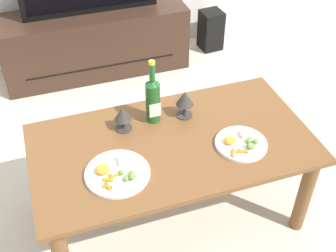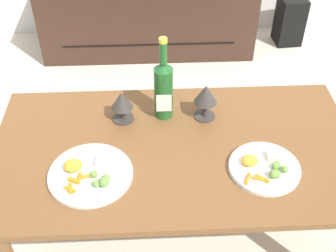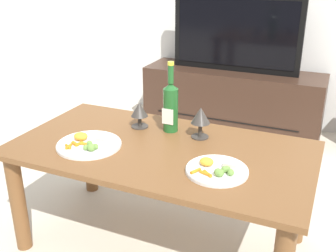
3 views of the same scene
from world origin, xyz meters
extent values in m
plane|color=beige|center=(0.00, 0.00, 0.00)|extent=(6.40, 6.40, 0.00)
cube|color=brown|center=(0.00, 0.00, 0.50)|extent=(1.31, 0.70, 0.03)
cylinder|color=brown|center=(-0.59, -0.29, 0.24)|extent=(0.07, 0.07, 0.49)
cylinder|color=brown|center=(-0.59, 0.29, 0.24)|extent=(0.07, 0.07, 0.49)
cylinder|color=brown|center=(0.59, 0.29, 0.24)|extent=(0.07, 0.07, 0.49)
cube|color=#382319|center=(-0.09, 1.53, 0.24)|extent=(1.37, 0.40, 0.48)
cube|color=black|center=(-0.09, 1.32, 0.15)|extent=(1.10, 0.01, 0.01)
cube|color=black|center=(-0.09, 1.53, 0.77)|extent=(0.97, 0.04, 0.57)
cube|color=black|center=(-0.09, 1.50, 0.77)|extent=(0.89, 0.01, 0.48)
cylinder|color=#1E5923|center=(-0.04, 0.19, 0.62)|extent=(0.07, 0.07, 0.21)
cone|color=#1E5923|center=(-0.04, 0.19, 0.73)|extent=(0.07, 0.07, 0.03)
cylinder|color=#1E5923|center=(-0.04, 0.19, 0.79)|extent=(0.03, 0.03, 0.09)
cylinder|color=yellow|center=(-0.04, 0.19, 0.84)|extent=(0.03, 0.03, 0.02)
cube|color=silver|center=(-0.04, 0.15, 0.60)|extent=(0.06, 0.00, 0.08)
cylinder|color=#38332D|center=(-0.19, 0.17, 0.52)|extent=(0.08, 0.08, 0.01)
cylinder|color=#38332D|center=(-0.19, 0.17, 0.54)|extent=(0.02, 0.02, 0.05)
cone|color=#38332D|center=(-0.19, 0.17, 0.60)|extent=(0.08, 0.08, 0.07)
cylinder|color=#38332D|center=(0.12, 0.17, 0.52)|extent=(0.08, 0.08, 0.01)
cylinder|color=#38332D|center=(0.12, 0.17, 0.55)|extent=(0.02, 0.02, 0.06)
cone|color=#38332D|center=(0.12, 0.17, 0.62)|extent=(0.09, 0.09, 0.07)
cylinder|color=white|center=(-0.29, -0.12, 0.52)|extent=(0.28, 0.28, 0.01)
torus|color=white|center=(-0.29, -0.12, 0.53)|extent=(0.28, 0.28, 0.01)
ellipsoid|color=orange|center=(-0.35, -0.10, 0.54)|extent=(0.06, 0.06, 0.03)
cube|color=beige|center=(-0.24, -0.07, 0.53)|extent=(0.07, 0.06, 0.02)
cylinder|color=orange|center=(-0.30, -0.14, 0.53)|extent=(0.04, 0.02, 0.01)
cylinder|color=orange|center=(-0.32, -0.15, 0.53)|extent=(0.02, 0.04, 0.01)
cylinder|color=orange|center=(-0.34, -0.15, 0.53)|extent=(0.04, 0.03, 0.01)
cylinder|color=orange|center=(-0.34, -0.16, 0.53)|extent=(0.04, 0.03, 0.01)
cylinder|color=orange|center=(-0.35, -0.19, 0.53)|extent=(0.02, 0.04, 0.01)
cylinder|color=orange|center=(-0.35, -0.19, 0.53)|extent=(0.04, 0.03, 0.01)
sphere|color=olive|center=(-0.27, -0.18, 0.54)|extent=(0.02, 0.02, 0.02)
sphere|color=olive|center=(-0.23, -0.15, 0.54)|extent=(0.03, 0.03, 0.03)
sphere|color=olive|center=(-0.28, -0.14, 0.54)|extent=(0.02, 0.02, 0.02)
sphere|color=olive|center=(-0.24, -0.18, 0.54)|extent=(0.03, 0.03, 0.03)
cylinder|color=white|center=(0.29, -0.12, 0.52)|extent=(0.24, 0.24, 0.01)
torus|color=white|center=(0.29, -0.12, 0.53)|extent=(0.24, 0.24, 0.01)
ellipsoid|color=orange|center=(0.24, -0.10, 0.54)|extent=(0.06, 0.05, 0.03)
cube|color=beige|center=(0.33, -0.08, 0.53)|extent=(0.05, 0.04, 0.02)
cylinder|color=orange|center=(0.22, -0.17, 0.53)|extent=(0.03, 0.05, 0.01)
cylinder|color=orange|center=(0.27, -0.18, 0.53)|extent=(0.05, 0.03, 0.01)
cylinder|color=orange|center=(0.27, -0.18, 0.53)|extent=(0.05, 0.04, 0.01)
sphere|color=olive|center=(0.31, -0.17, 0.54)|extent=(0.03, 0.03, 0.03)
sphere|color=olive|center=(0.35, -0.14, 0.54)|extent=(0.03, 0.03, 0.03)
sphere|color=olive|center=(0.32, -0.17, 0.54)|extent=(0.03, 0.03, 0.03)
sphere|color=olive|center=(0.32, -0.13, 0.54)|extent=(0.02, 0.02, 0.02)
sphere|color=olive|center=(0.33, -0.12, 0.54)|extent=(0.02, 0.02, 0.02)
camera|label=1|loc=(-0.50, -1.41, 1.87)|focal=46.56mm
camera|label=2|loc=(-0.08, -1.12, 1.60)|focal=47.12mm
camera|label=3|loc=(0.67, -1.45, 1.27)|focal=43.16mm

